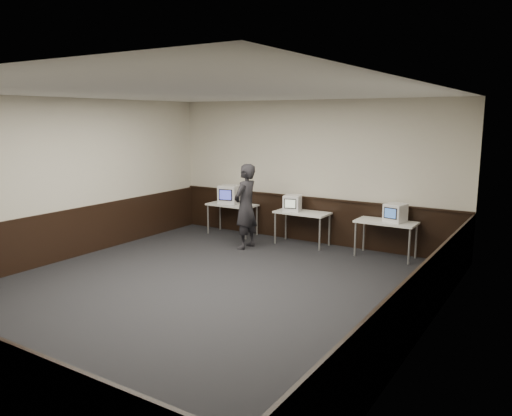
{
  "coord_description": "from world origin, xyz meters",
  "views": [
    {
      "loc": [
        4.93,
        -6.14,
        2.83
      ],
      "look_at": [
        0.05,
        1.6,
        1.15
      ],
      "focal_mm": 35.0,
      "sensor_mm": 36.0,
      "label": 1
    }
  ],
  "objects_px": {
    "desk_center": "(302,215)",
    "person": "(246,206)",
    "emac_center": "(292,203)",
    "desk_left": "(232,207)",
    "emac_left": "(229,194)",
    "desk_right": "(386,225)",
    "emac_right": "(395,213)"
  },
  "relations": [
    {
      "from": "desk_center",
      "to": "person",
      "type": "distance_m",
      "value": 1.31
    },
    {
      "from": "person",
      "to": "emac_center",
      "type": "bearing_deg",
      "value": 142.04
    },
    {
      "from": "desk_left",
      "to": "emac_left",
      "type": "xyz_separation_m",
      "value": [
        -0.09,
        0.01,
        0.3
      ]
    },
    {
      "from": "desk_right",
      "to": "emac_center",
      "type": "bearing_deg",
      "value": -179.0
    },
    {
      "from": "desk_right",
      "to": "emac_left",
      "type": "height_order",
      "value": "emac_left"
    },
    {
      "from": "desk_center",
      "to": "desk_right",
      "type": "xyz_separation_m",
      "value": [
        1.9,
        0.0,
        0.0
      ]
    },
    {
      "from": "person",
      "to": "desk_center",
      "type": "bearing_deg",
      "value": 134.86
    },
    {
      "from": "emac_left",
      "to": "emac_center",
      "type": "height_order",
      "value": "emac_left"
    },
    {
      "from": "emac_left",
      "to": "desk_left",
      "type": "bearing_deg",
      "value": -21.27
    },
    {
      "from": "desk_center",
      "to": "person",
      "type": "xyz_separation_m",
      "value": [
        -0.91,
        -0.9,
        0.24
      ]
    },
    {
      "from": "desk_right",
      "to": "desk_left",
      "type": "bearing_deg",
      "value": 180.0
    },
    {
      "from": "desk_left",
      "to": "desk_right",
      "type": "bearing_deg",
      "value": 0.0
    },
    {
      "from": "desk_left",
      "to": "person",
      "type": "height_order",
      "value": "person"
    },
    {
      "from": "emac_right",
      "to": "person",
      "type": "height_order",
      "value": "person"
    },
    {
      "from": "desk_right",
      "to": "emac_right",
      "type": "relative_size",
      "value": 2.63
    },
    {
      "from": "desk_center",
      "to": "emac_center",
      "type": "xyz_separation_m",
      "value": [
        -0.23,
        -0.04,
        0.25
      ]
    },
    {
      "from": "emac_center",
      "to": "person",
      "type": "xyz_separation_m",
      "value": [
        -0.68,
        -0.86,
        -0.01
      ]
    },
    {
      "from": "desk_right",
      "to": "person",
      "type": "bearing_deg",
      "value": -162.26
    },
    {
      "from": "emac_left",
      "to": "desk_center",
      "type": "bearing_deg",
      "value": -13.38
    },
    {
      "from": "desk_center",
      "to": "emac_left",
      "type": "distance_m",
      "value": 2.02
    },
    {
      "from": "emac_center",
      "to": "emac_right",
      "type": "bearing_deg",
      "value": -12.33
    },
    {
      "from": "emac_left",
      "to": "person",
      "type": "bearing_deg",
      "value": -53.22
    },
    {
      "from": "emac_center",
      "to": "desk_right",
      "type": "bearing_deg",
      "value": -12.91
    },
    {
      "from": "desk_left",
      "to": "desk_center",
      "type": "bearing_deg",
      "value": 0.0
    },
    {
      "from": "emac_center",
      "to": "emac_right",
      "type": "xyz_separation_m",
      "value": [
        2.3,
        0.06,
        0.01
      ]
    },
    {
      "from": "desk_right",
      "to": "emac_center",
      "type": "distance_m",
      "value": 2.15
    },
    {
      "from": "desk_right",
      "to": "person",
      "type": "distance_m",
      "value": 2.96
    },
    {
      "from": "desk_right",
      "to": "emac_center",
      "type": "height_order",
      "value": "emac_center"
    },
    {
      "from": "emac_center",
      "to": "emac_left",
      "type": "bearing_deg",
      "value": 164.42
    },
    {
      "from": "desk_center",
      "to": "person",
      "type": "relative_size",
      "value": 0.65
    },
    {
      "from": "desk_right",
      "to": "person",
      "type": "height_order",
      "value": "person"
    },
    {
      "from": "emac_left",
      "to": "emac_right",
      "type": "bearing_deg",
      "value": -12.81
    }
  ]
}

